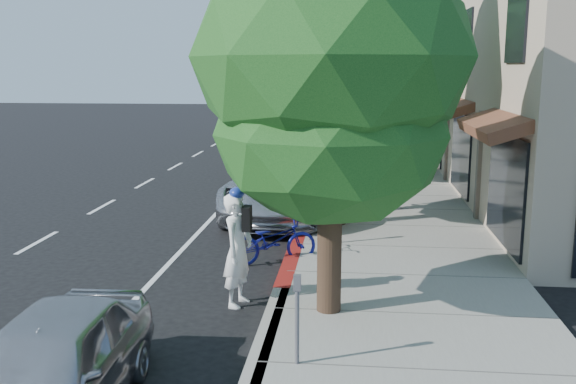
# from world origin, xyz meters

# --- Properties ---
(ground) EXTENTS (120.00, 120.00, 0.00)m
(ground) POSITION_xyz_m (0.00, 0.00, 0.00)
(ground) COLOR black
(ground) RESTS_ON ground
(sidewalk) EXTENTS (4.60, 56.00, 0.15)m
(sidewalk) POSITION_xyz_m (2.30, 8.00, 0.07)
(sidewalk) COLOR gray
(sidewalk) RESTS_ON ground
(curb) EXTENTS (0.30, 56.00, 0.15)m
(curb) POSITION_xyz_m (0.00, 8.00, 0.07)
(curb) COLOR #9E998E
(curb) RESTS_ON ground
(curb_red_segment) EXTENTS (0.32, 4.00, 0.15)m
(curb_red_segment) POSITION_xyz_m (0.00, 1.00, 0.07)
(curb_red_segment) COLOR maroon
(curb_red_segment) RESTS_ON ground
(storefront_building) EXTENTS (10.00, 36.00, 7.00)m
(storefront_building) POSITION_xyz_m (9.60, 18.00, 3.50)
(storefront_building) COLOR tan
(storefront_building) RESTS_ON ground
(street_tree_0) EXTENTS (4.37, 4.37, 6.81)m
(street_tree_0) POSITION_xyz_m (0.90, -2.00, 4.16)
(street_tree_0) COLOR black
(street_tree_0) RESTS_ON ground
(street_tree_1) EXTENTS (4.88, 4.88, 8.14)m
(street_tree_1) POSITION_xyz_m (0.90, 4.00, 5.05)
(street_tree_1) COLOR black
(street_tree_1) RESTS_ON ground
(street_tree_2) EXTENTS (3.87, 3.87, 7.11)m
(street_tree_2) POSITION_xyz_m (0.90, 10.00, 4.49)
(street_tree_2) COLOR black
(street_tree_2) RESTS_ON ground
(street_tree_3) EXTENTS (5.40, 5.40, 8.29)m
(street_tree_3) POSITION_xyz_m (0.90, 16.00, 5.05)
(street_tree_3) COLOR black
(street_tree_3) RESTS_ON ground
(street_tree_4) EXTENTS (4.46, 4.46, 7.99)m
(street_tree_4) POSITION_xyz_m (0.90, 22.00, 5.02)
(street_tree_4) COLOR black
(street_tree_4) RESTS_ON ground
(street_tree_5) EXTENTS (4.21, 4.21, 7.58)m
(street_tree_5) POSITION_xyz_m (0.90, 28.00, 4.77)
(street_tree_5) COLOR black
(street_tree_5) RESTS_ON ground
(cyclist) EXTENTS (0.64, 0.82, 1.99)m
(cyclist) POSITION_xyz_m (-0.70, -1.52, 1.00)
(cyclist) COLOR white
(cyclist) RESTS_ON ground
(bicycle) EXTENTS (2.00, 1.39, 1.00)m
(bicycle) POSITION_xyz_m (-0.40, 0.95, 0.50)
(bicycle) COLOR navy
(bicycle) RESTS_ON ground
(silver_suv) EXTENTS (3.11, 6.41, 1.76)m
(silver_suv) POSITION_xyz_m (-0.63, 5.50, 0.88)
(silver_suv) COLOR #B1B1B6
(silver_suv) RESTS_ON ground
(dark_sedan) EXTENTS (2.26, 4.85, 1.54)m
(dark_sedan) POSITION_xyz_m (-1.45, 13.41, 0.77)
(dark_sedan) COLOR #212427
(dark_sedan) RESTS_ON ground
(white_pickup) EXTENTS (2.73, 5.44, 1.52)m
(white_pickup) POSITION_xyz_m (-2.20, 15.00, 0.76)
(white_pickup) COLOR #BABABA
(white_pickup) RESTS_ON ground
(dark_suv_far) EXTENTS (2.48, 4.83, 1.57)m
(dark_suv_far) POSITION_xyz_m (-0.63, 22.05, 0.79)
(dark_suv_far) COLOR black
(dark_suv_far) RESTS_ON ground
(near_car_a) EXTENTS (1.71, 4.01, 1.35)m
(near_car_a) POSITION_xyz_m (-2.20, -5.50, 0.68)
(near_car_a) COLOR #AAAAAF
(near_car_a) RESTS_ON ground
(pedestrian) EXTENTS (0.92, 0.72, 1.89)m
(pedestrian) POSITION_xyz_m (1.95, 5.88, 1.10)
(pedestrian) COLOR black
(pedestrian) RESTS_ON sidewalk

